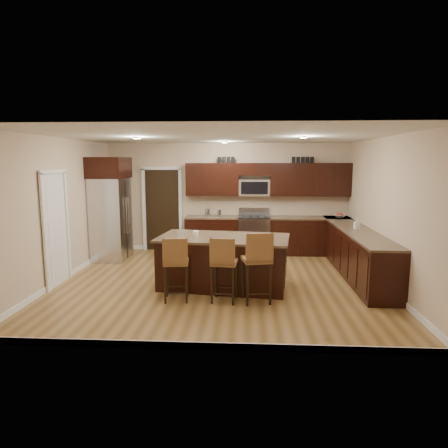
# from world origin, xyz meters

# --- Properties ---
(floor) EXTENTS (6.00, 6.00, 0.00)m
(floor) POSITION_xyz_m (0.00, 0.00, 0.00)
(floor) COLOR olive
(floor) RESTS_ON ground
(ceiling) EXTENTS (6.00, 6.00, 0.00)m
(ceiling) POSITION_xyz_m (0.00, 0.00, 2.70)
(ceiling) COLOR silver
(ceiling) RESTS_ON wall_back
(wall_back) EXTENTS (6.00, 0.00, 6.00)m
(wall_back) POSITION_xyz_m (0.00, 2.75, 1.35)
(wall_back) COLOR #C8AF90
(wall_back) RESTS_ON floor
(wall_left) EXTENTS (0.00, 5.50, 5.50)m
(wall_left) POSITION_xyz_m (-3.00, 0.00, 1.35)
(wall_left) COLOR #C8AF90
(wall_left) RESTS_ON floor
(wall_right) EXTENTS (0.00, 5.50, 5.50)m
(wall_right) POSITION_xyz_m (3.00, 0.00, 1.35)
(wall_right) COLOR #C8AF90
(wall_right) RESTS_ON floor
(base_cabinets) EXTENTS (4.02, 3.96, 0.92)m
(base_cabinets) POSITION_xyz_m (1.90, 1.45, 0.46)
(base_cabinets) COLOR black
(base_cabinets) RESTS_ON floor
(upper_cabinets) EXTENTS (4.00, 0.33, 0.80)m
(upper_cabinets) POSITION_xyz_m (1.04, 2.58, 1.84)
(upper_cabinets) COLOR black
(upper_cabinets) RESTS_ON wall_back
(range) EXTENTS (0.76, 0.64, 1.11)m
(range) POSITION_xyz_m (0.68, 2.45, 0.47)
(range) COLOR silver
(range) RESTS_ON floor
(microwave) EXTENTS (0.76, 0.31, 0.40)m
(microwave) POSITION_xyz_m (0.68, 2.60, 1.62)
(microwave) COLOR silver
(microwave) RESTS_ON upper_cabinets
(doorway) EXTENTS (0.85, 0.03, 2.06)m
(doorway) POSITION_xyz_m (-1.65, 2.73, 1.03)
(doorway) COLOR black
(doorway) RESTS_ON floor
(pantry_door) EXTENTS (0.03, 0.80, 2.04)m
(pantry_door) POSITION_xyz_m (-2.98, -0.30, 1.02)
(pantry_door) COLOR white
(pantry_door) RESTS_ON floor
(letter_decor) EXTENTS (2.20, 0.03, 0.15)m
(letter_decor) POSITION_xyz_m (0.90, 2.58, 2.29)
(letter_decor) COLOR black
(letter_decor) RESTS_ON upper_cabinets
(island) EXTENTS (2.46, 1.50, 0.92)m
(island) POSITION_xyz_m (0.08, -0.23, 0.43)
(island) COLOR black
(island) RESTS_ON floor
(stool_left) EXTENTS (0.44, 0.44, 1.06)m
(stool_left) POSITION_xyz_m (-0.64, -1.07, 0.66)
(stool_left) COLOR olive
(stool_left) RESTS_ON floor
(stool_mid) EXTENTS (0.44, 0.44, 1.07)m
(stool_mid) POSITION_xyz_m (0.14, -1.07, 0.67)
(stool_mid) COLOR olive
(stool_mid) RESTS_ON floor
(stool_right) EXTENTS (0.52, 0.52, 1.17)m
(stool_right) POSITION_xyz_m (0.68, -1.07, 0.73)
(stool_right) COLOR olive
(stool_right) RESTS_ON floor
(refrigerator) EXTENTS (0.79, 1.00, 2.35)m
(refrigerator) POSITION_xyz_m (-2.62, 1.66, 1.20)
(refrigerator) COLOR silver
(refrigerator) RESTS_ON floor
(floor_mat) EXTENTS (0.93, 0.71, 0.01)m
(floor_mat) POSITION_xyz_m (0.15, 1.54, 0.01)
(floor_mat) COLOR brown
(floor_mat) RESTS_ON floor
(fruit_bowl) EXTENTS (0.30, 0.30, 0.07)m
(fruit_bowl) POSITION_xyz_m (2.75, 2.45, 0.96)
(fruit_bowl) COLOR silver
(fruit_bowl) RESTS_ON base_cabinets
(soap_bottle) EXTENTS (0.11, 0.11, 0.21)m
(soap_bottle) POSITION_xyz_m (2.70, 0.75, 1.03)
(soap_bottle) COLOR #B2B2B2
(soap_bottle) RESTS_ON base_cabinets
(canister_tall) EXTENTS (0.12, 0.12, 0.18)m
(canister_tall) POSITION_xyz_m (-0.47, 2.45, 1.01)
(canister_tall) COLOR silver
(canister_tall) RESTS_ON base_cabinets
(canister_short) EXTENTS (0.11, 0.11, 0.17)m
(canister_short) POSITION_xyz_m (-0.18, 2.45, 1.00)
(canister_short) COLOR silver
(canister_short) RESTS_ON base_cabinets
(island_jar) EXTENTS (0.10, 0.10, 0.10)m
(island_jar) POSITION_xyz_m (-0.42, -0.23, 0.97)
(island_jar) COLOR white
(island_jar) RESTS_ON island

